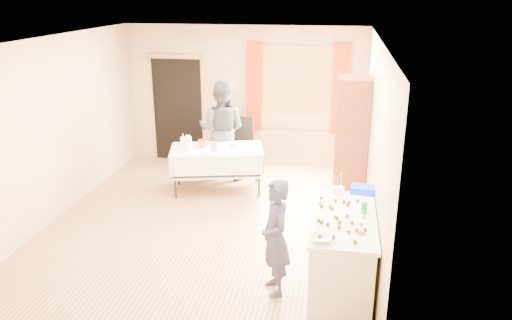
% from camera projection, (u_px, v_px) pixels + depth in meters
% --- Properties ---
extents(floor, '(4.50, 5.50, 0.02)m').
position_uv_depth(floor, '(208.00, 224.00, 7.20)').
color(floor, '#9E7047').
rests_on(floor, ground).
extents(ceiling, '(4.50, 5.50, 0.02)m').
position_uv_depth(ceiling, '(202.00, 39.00, 6.34)').
color(ceiling, white).
rests_on(ceiling, floor).
extents(wall_back, '(4.50, 0.02, 2.60)m').
position_uv_depth(wall_back, '(244.00, 96.00, 9.34)').
color(wall_back, tan).
rests_on(wall_back, floor).
extents(wall_front, '(4.50, 0.02, 2.60)m').
position_uv_depth(wall_front, '(118.00, 229.00, 4.20)').
color(wall_front, tan).
rests_on(wall_front, floor).
extents(wall_left, '(0.02, 5.50, 2.60)m').
position_uv_depth(wall_left, '(52.00, 130.00, 7.13)').
color(wall_left, tan).
rests_on(wall_left, floor).
extents(wall_right, '(0.02, 5.50, 2.60)m').
position_uv_depth(wall_right, '(375.00, 146.00, 6.41)').
color(wall_right, tan).
rests_on(wall_right, floor).
extents(window_frame, '(1.32, 0.06, 1.52)m').
position_uv_depth(window_frame, '(297.00, 88.00, 9.08)').
color(window_frame, olive).
rests_on(window_frame, wall_back).
extents(window_pane, '(1.20, 0.02, 1.40)m').
position_uv_depth(window_pane, '(297.00, 88.00, 9.07)').
color(window_pane, white).
rests_on(window_pane, wall_back).
extents(curtain_left, '(0.28, 0.06, 1.65)m').
position_uv_depth(curtain_left, '(255.00, 87.00, 9.16)').
color(curtain_left, '#9C2507').
rests_on(curtain_left, wall_back).
extents(curtain_right, '(0.28, 0.06, 1.65)m').
position_uv_depth(curtain_right, '(341.00, 90.00, 8.91)').
color(curtain_right, '#9C2507').
rests_on(curtain_right, wall_back).
extents(doorway, '(0.95, 0.04, 2.00)m').
position_uv_depth(doorway, '(178.00, 110.00, 9.62)').
color(doorway, black).
rests_on(doorway, floor).
extents(door_lintel, '(1.05, 0.06, 0.08)m').
position_uv_depth(door_lintel, '(174.00, 56.00, 9.26)').
color(door_lintel, olive).
rests_on(door_lintel, wall_back).
extents(cabinet, '(0.50, 0.60, 1.96)m').
position_uv_depth(cabinet, '(351.00, 140.00, 7.78)').
color(cabinet, brown).
rests_on(cabinet, floor).
extents(counter, '(0.69, 1.46, 0.91)m').
position_uv_depth(counter, '(341.00, 255.00, 5.47)').
color(counter, beige).
rests_on(counter, floor).
extents(party_table, '(1.65, 1.11, 0.75)m').
position_uv_depth(party_table, '(217.00, 165.00, 8.24)').
color(party_table, black).
rests_on(party_table, floor).
extents(chair, '(0.45, 0.45, 0.97)m').
position_uv_depth(chair, '(240.00, 154.00, 9.31)').
color(chair, black).
rests_on(chair, floor).
extents(girl, '(0.72, 0.67, 1.33)m').
position_uv_depth(girl, '(275.00, 238.00, 5.39)').
color(girl, '#23233F').
rests_on(girl, floor).
extents(woman, '(0.94, 0.78, 1.74)m').
position_uv_depth(woman, '(222.00, 130.00, 8.73)').
color(woman, black).
rests_on(woman, floor).
extents(soda_can, '(0.08, 0.08, 0.12)m').
position_uv_depth(soda_can, '(364.00, 208.00, 5.39)').
color(soda_can, '#047E26').
rests_on(soda_can, counter).
extents(mixing_bowl, '(0.28, 0.28, 0.05)m').
position_uv_depth(mixing_bowl, '(321.00, 238.00, 4.81)').
color(mixing_bowl, white).
rests_on(mixing_bowl, counter).
extents(foam_block, '(0.18, 0.15, 0.08)m').
position_uv_depth(foam_block, '(337.00, 190.00, 5.92)').
color(foam_block, white).
rests_on(foam_block, counter).
extents(blue_basket, '(0.33, 0.24, 0.08)m').
position_uv_depth(blue_basket, '(364.00, 190.00, 5.94)').
color(blue_basket, '#072FE7').
rests_on(blue_basket, counter).
extents(pitcher, '(0.12, 0.12, 0.22)m').
position_uv_depth(pitcher, '(188.00, 144.00, 7.99)').
color(pitcher, silver).
rests_on(pitcher, party_table).
extents(cup_red, '(0.16, 0.16, 0.12)m').
position_uv_depth(cup_red, '(203.00, 143.00, 8.16)').
color(cup_red, '#E84212').
rests_on(cup_red, party_table).
extents(cup_rainbow, '(0.18, 0.18, 0.12)m').
position_uv_depth(cup_rainbow, '(214.00, 147.00, 7.97)').
color(cup_rainbow, red).
rests_on(cup_rainbow, party_table).
extents(small_bowl, '(0.29, 0.29, 0.05)m').
position_uv_depth(small_bowl, '(234.00, 144.00, 8.27)').
color(small_bowl, white).
rests_on(small_bowl, party_table).
extents(pastry_tray, '(0.33, 0.28, 0.02)m').
position_uv_depth(pastry_tray, '(246.00, 148.00, 8.08)').
color(pastry_tray, white).
rests_on(pastry_tray, party_table).
extents(bottle, '(0.15, 0.15, 0.19)m').
position_uv_depth(bottle, '(183.00, 139.00, 8.27)').
color(bottle, white).
rests_on(bottle, party_table).
extents(cake_balls, '(0.52, 1.04, 0.04)m').
position_uv_depth(cake_balls, '(341.00, 218.00, 5.25)').
color(cake_balls, '#3F2314').
rests_on(cake_balls, counter).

